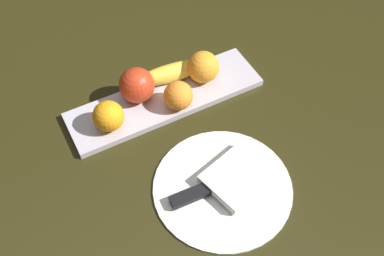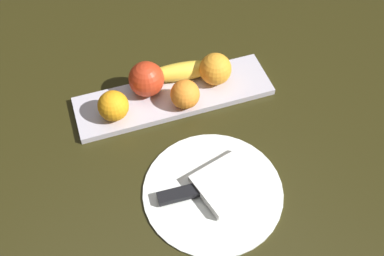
% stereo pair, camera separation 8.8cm
% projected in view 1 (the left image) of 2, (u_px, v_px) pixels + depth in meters
% --- Properties ---
extents(ground_plane, '(2.40, 2.40, 0.00)m').
position_uv_depth(ground_plane, '(152.00, 110.00, 0.96)').
color(ground_plane, black).
extents(fruit_tray, '(0.42, 0.12, 0.01)m').
position_uv_depth(fruit_tray, '(165.00, 99.00, 0.97)').
color(fruit_tray, '#B8B2BE').
rests_on(fruit_tray, ground_plane).
extents(apple, '(0.07, 0.07, 0.07)m').
position_uv_depth(apple, '(137.00, 85.00, 0.94)').
color(apple, '#BA3218').
rests_on(apple, fruit_tray).
extents(banana, '(0.17, 0.06, 0.04)m').
position_uv_depth(banana, '(171.00, 73.00, 0.98)').
color(banana, yellow).
rests_on(banana, fruit_tray).
extents(orange_near_apple, '(0.06, 0.06, 0.06)m').
position_uv_depth(orange_near_apple, '(108.00, 116.00, 0.90)').
color(orange_near_apple, orange).
rests_on(orange_near_apple, fruit_tray).
extents(orange_near_banana, '(0.06, 0.06, 0.06)m').
position_uv_depth(orange_near_banana, '(178.00, 96.00, 0.93)').
color(orange_near_banana, orange).
rests_on(orange_near_banana, fruit_tray).
extents(orange_center, '(0.07, 0.07, 0.07)m').
position_uv_depth(orange_center, '(203.00, 67.00, 0.97)').
color(orange_center, orange).
rests_on(orange_center, fruit_tray).
extents(dinner_plate, '(0.26, 0.26, 0.01)m').
position_uv_depth(dinner_plate, '(223.00, 187.00, 0.85)').
color(dinner_plate, white).
rests_on(dinner_plate, ground_plane).
extents(folded_napkin, '(0.14, 0.12, 0.02)m').
position_uv_depth(folded_napkin, '(238.00, 176.00, 0.84)').
color(folded_napkin, white).
rests_on(folded_napkin, dinner_plate).
extents(knife, '(0.18, 0.03, 0.01)m').
position_uv_depth(knife, '(202.00, 191.00, 0.83)').
color(knife, silver).
rests_on(knife, dinner_plate).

